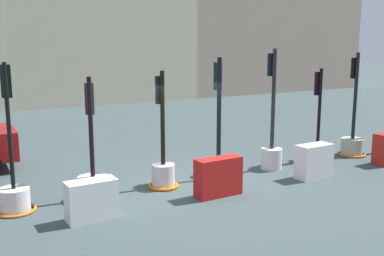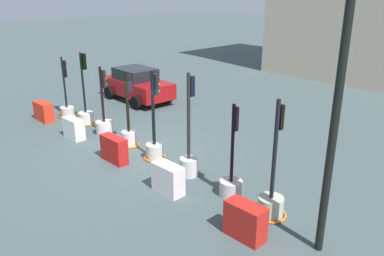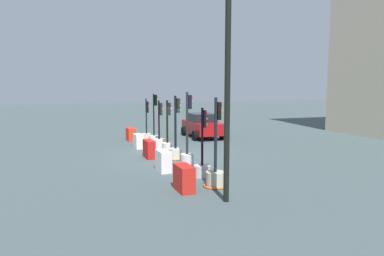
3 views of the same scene
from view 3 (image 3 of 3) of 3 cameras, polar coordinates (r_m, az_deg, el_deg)
ground_plane at (r=17.84m, az=-4.15°, el=-4.73°), size 120.00×120.00×0.00m
traffic_light_0 at (r=23.32m, az=-7.48°, el=-0.92°), size 0.81×0.81×2.78m
traffic_light_1 at (r=21.92m, az=-6.25°, el=-1.24°), size 0.87×0.87×3.12m
traffic_light_2 at (r=20.30m, az=-5.41°, el=-1.95°), size 0.71×0.71×2.78m
traffic_light_3 at (r=18.61m, az=-4.05°, el=-2.58°), size 0.74×0.74×2.85m
traffic_light_4 at (r=17.09m, az=-2.69°, el=-3.24°), size 0.78×0.78×3.14m
traffic_light_5 at (r=15.42m, az=-0.77°, el=-3.97°), size 0.59×0.59×3.34m
traffic_light_6 at (r=13.84m, az=1.71°, el=-6.09°), size 0.67×0.67×2.75m
traffic_light_7 at (r=12.53m, az=3.88°, el=-7.46°), size 0.87×0.87×3.20m
construction_barrier_0 at (r=23.30m, az=-10.06°, el=-1.04°), size 1.12×0.51×0.84m
construction_barrier_1 at (r=20.44m, az=-8.81°, el=-2.14°), size 1.02×0.48×0.82m
construction_barrier_2 at (r=17.54m, az=-7.08°, el=-3.46°), size 1.13×0.44×0.90m
construction_barrier_3 at (r=14.72m, az=-4.73°, el=-5.45°), size 1.00×0.50×0.89m
construction_barrier_4 at (r=11.96m, az=-1.33°, el=-8.28°), size 1.02×0.51×0.90m
car_red_compact at (r=24.45m, az=1.70°, el=0.47°), size 4.19×2.30×1.69m
street_lamp_post at (r=10.55m, az=5.89°, el=9.72°), size 0.36×0.36×7.28m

